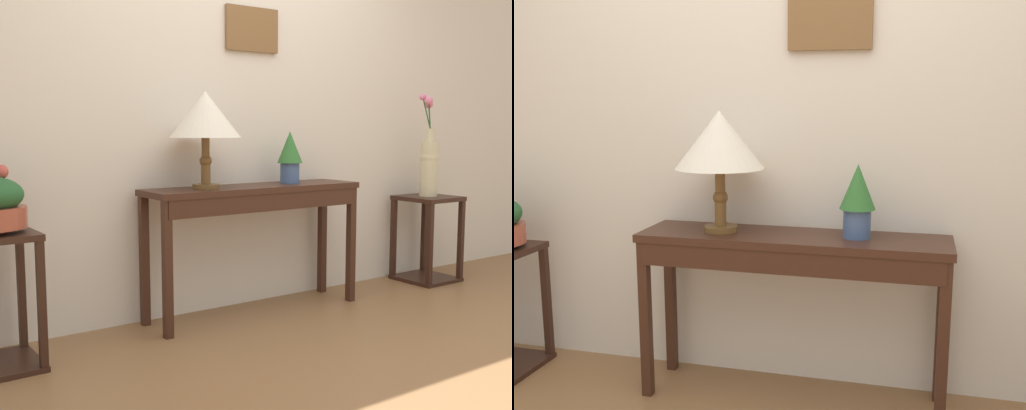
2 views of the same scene
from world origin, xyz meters
TOP-DOWN VIEW (x-y plane):
  - back_wall_with_art at (0.00, 1.35)m, footprint 9.00×0.13m
  - console_table at (0.11, 1.06)m, footprint 1.37×0.35m
  - table_lamp at (-0.23, 1.08)m, footprint 0.40×0.40m
  - potted_plant_on_console at (0.39, 1.10)m, footprint 0.15×0.15m

SIDE VIEW (x-z plane):
  - console_table at x=0.11m, z-range 0.27..1.04m
  - potted_plant_on_console at x=0.39m, z-range 0.79..1.11m
  - table_lamp at x=-0.23m, z-range 0.90..1.44m
  - back_wall_with_art at x=0.00m, z-range 0.00..2.80m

